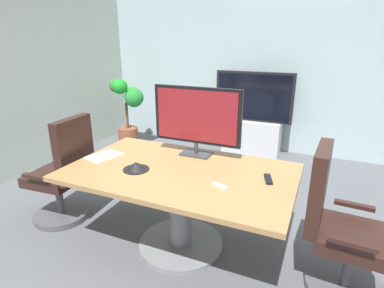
% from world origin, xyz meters
% --- Properties ---
extents(ground_plane, '(6.73, 6.73, 0.00)m').
position_xyz_m(ground_plane, '(0.00, 0.00, 0.00)').
color(ground_plane, '#515459').
extents(wall_back_glass_partition, '(5.56, 0.10, 2.72)m').
position_xyz_m(wall_back_glass_partition, '(0.00, 2.87, 1.36)').
color(wall_back_glass_partition, '#9EB2B7').
rests_on(wall_back_glass_partition, ground).
extents(conference_table, '(1.88, 1.13, 0.74)m').
position_xyz_m(conference_table, '(-0.07, -0.09, 0.55)').
color(conference_table, olive).
rests_on(conference_table, ground).
extents(office_chair_left, '(0.61, 0.59, 1.09)m').
position_xyz_m(office_chair_left, '(-1.32, -0.17, 0.46)').
color(office_chair_left, '#4C4C51').
rests_on(office_chair_left, ground).
extents(office_chair_right, '(0.61, 0.59, 1.09)m').
position_xyz_m(office_chair_right, '(1.18, -0.07, 0.46)').
color(office_chair_right, '#4C4C51').
rests_on(office_chair_right, ground).
extents(tv_monitor, '(0.84, 0.18, 0.64)m').
position_xyz_m(tv_monitor, '(-0.08, 0.31, 1.10)').
color(tv_monitor, '#333338').
rests_on(tv_monitor, conference_table).
extents(wall_display_unit, '(1.20, 0.36, 1.31)m').
position_xyz_m(wall_display_unit, '(-0.06, 2.51, 0.44)').
color(wall_display_unit, '#B7BABC').
rests_on(wall_display_unit, ground).
extents(potted_plant, '(0.64, 0.56, 1.17)m').
position_xyz_m(potted_plant, '(-2.10, 2.05, 0.68)').
color(potted_plant, brown).
rests_on(potted_plant, ground).
extents(conference_phone, '(0.22, 0.22, 0.07)m').
position_xyz_m(conference_phone, '(-0.40, -0.23, 0.77)').
color(conference_phone, black).
rests_on(conference_phone, conference_table).
extents(remote_control, '(0.10, 0.18, 0.02)m').
position_xyz_m(remote_control, '(0.64, 0.02, 0.75)').
color(remote_control, black).
rests_on(remote_control, conference_table).
extents(whiteboard_marker, '(0.13, 0.06, 0.02)m').
position_xyz_m(whiteboard_marker, '(0.34, -0.24, 0.75)').
color(whiteboard_marker, silver).
rests_on(whiteboard_marker, conference_table).
extents(paper_notepad, '(0.28, 0.34, 0.01)m').
position_xyz_m(paper_notepad, '(-0.85, -0.09, 0.75)').
color(paper_notepad, white).
rests_on(paper_notepad, conference_table).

